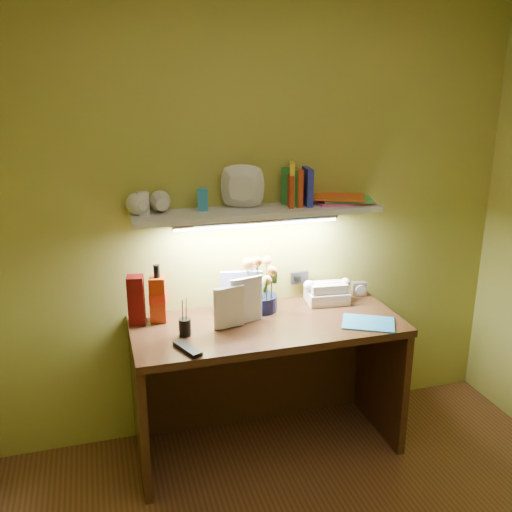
{
  "coord_description": "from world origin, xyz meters",
  "views": [
    {
      "loc": [
        -0.81,
        -1.39,
        1.97
      ],
      "look_at": [
        -0.02,
        1.35,
        1.07
      ],
      "focal_mm": 40.0,
      "sensor_mm": 36.0,
      "label": 1
    }
  ],
  "objects": [
    {
      "name": "desk",
      "position": [
        0.0,
        1.2,
        0.38
      ],
      "size": [
        1.4,
        0.6,
        0.75
      ],
      "primitive_type": "cube",
      "color": "#351A0E",
      "rests_on": "ground"
    },
    {
      "name": "flower_bouquet",
      "position": [
        0.02,
        1.37,
        0.9
      ],
      "size": [
        0.23,
        0.23,
        0.3
      ],
      "primitive_type": null,
      "rotation": [
        0.0,
        0.0,
        -0.23
      ],
      "color": "#0A0F37",
      "rests_on": "desk"
    },
    {
      "name": "telephone",
      "position": [
        0.4,
        1.38,
        0.82
      ],
      "size": [
        0.24,
        0.19,
        0.13
      ],
      "primitive_type": null,
      "rotation": [
        0.0,
        0.0,
        -0.1
      ],
      "color": "white",
      "rests_on": "desk"
    },
    {
      "name": "desk_clock",
      "position": [
        0.62,
        1.42,
        0.79
      ],
      "size": [
        0.09,
        0.05,
        0.08
      ],
      "primitive_type": "cube",
      "rotation": [
        0.0,
        0.0,
        -0.15
      ],
      "color": "#B8B8BC",
      "rests_on": "desk"
    },
    {
      "name": "whisky_bottle",
      "position": [
        -0.54,
        1.38,
        0.9
      ],
      "size": [
        0.1,
        0.1,
        0.31
      ],
      "primitive_type": null,
      "rotation": [
        0.0,
        0.0,
        -0.24
      ],
      "color": "#9E2B0B",
      "rests_on": "desk"
    },
    {
      "name": "whisky_box",
      "position": [
        -0.65,
        1.38,
        0.88
      ],
      "size": [
        0.09,
        0.09,
        0.26
      ],
      "primitive_type": "cube",
      "rotation": [
        0.0,
        0.0,
        -0.17
      ],
      "color": "#590908",
      "rests_on": "desk"
    },
    {
      "name": "pen_cup",
      "position": [
        -0.44,
        1.17,
        0.82
      ],
      "size": [
        0.08,
        0.08,
        0.15
      ],
      "primitive_type": "cylinder",
      "rotation": [
        0.0,
        0.0,
        -0.28
      ],
      "color": "black",
      "rests_on": "desk"
    },
    {
      "name": "art_card",
      "position": [
        -0.09,
        1.38,
        0.86
      ],
      "size": [
        0.23,
        0.09,
        0.23
      ],
      "primitive_type": null,
      "rotation": [
        0.0,
        0.0,
        -0.18
      ],
      "color": "white",
      "rests_on": "desk"
    },
    {
      "name": "tv_remote",
      "position": [
        -0.45,
        1.0,
        0.76
      ],
      "size": [
        0.12,
        0.19,
        0.02
      ],
      "primitive_type": "cube",
      "rotation": [
        0.0,
        0.0,
        0.4
      ],
      "color": "black",
      "rests_on": "desk"
    },
    {
      "name": "blue_folder",
      "position": [
        0.5,
        1.04,
        0.75
      ],
      "size": [
        0.32,
        0.29,
        0.01
      ],
      "primitive_type": "cube",
      "rotation": [
        0.0,
        0.0,
        -0.49
      ],
      "color": "#2C88C4",
      "rests_on": "desk"
    },
    {
      "name": "desk_book_a",
      "position": [
        -0.29,
        1.18,
        0.86
      ],
      "size": [
        0.17,
        0.04,
        0.22
      ],
      "primitive_type": "imported",
      "rotation": [
        0.0,
        0.0,
        0.1
      ],
      "color": "beige",
      "rests_on": "desk"
    },
    {
      "name": "desk_book_b",
      "position": [
        -0.19,
        1.21,
        0.87
      ],
      "size": [
        0.18,
        0.05,
        0.25
      ],
      "primitive_type": "imported",
      "rotation": [
        0.0,
        0.0,
        0.2
      ],
      "color": "silver",
      "rests_on": "desk"
    },
    {
      "name": "wall_shelf",
      "position": [
        0.0,
        1.38,
        1.34
      ],
      "size": [
        1.32,
        0.31,
        0.26
      ],
      "color": "silver",
      "rests_on": "ground"
    }
  ]
}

